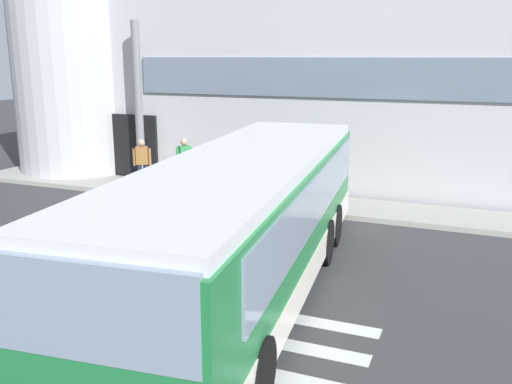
{
  "coord_description": "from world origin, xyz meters",
  "views": [
    {
      "loc": [
        5.39,
        -10.85,
        4.46
      ],
      "look_at": [
        0.91,
        0.26,
        1.5
      ],
      "focal_mm": 38.86,
      "sensor_mm": 36.0,
      "label": 1
    }
  ],
  "objects_px": {
    "bus_main_foreground": "(246,228)",
    "passenger_by_doorway": "(184,160)",
    "entry_support_column": "(139,103)",
    "passenger_near_column": "(142,162)",
    "safety_bollard_yellow": "(248,196)"
  },
  "relations": [
    {
      "from": "passenger_near_column",
      "to": "safety_bollard_yellow",
      "type": "xyz_separation_m",
      "value": [
        4.01,
        -0.65,
        -0.63
      ]
    },
    {
      "from": "bus_main_foreground",
      "to": "passenger_by_doorway",
      "type": "distance_m",
      "value": 8.42
    },
    {
      "from": "bus_main_foreground",
      "to": "safety_bollard_yellow",
      "type": "bearing_deg",
      "value": 112.47
    },
    {
      "from": "entry_support_column",
      "to": "bus_main_foreground",
      "type": "xyz_separation_m",
      "value": [
        7.03,
        -7.16,
        -1.54
      ]
    },
    {
      "from": "entry_support_column",
      "to": "passenger_near_column",
      "type": "height_order",
      "value": "entry_support_column"
    },
    {
      "from": "passenger_by_doorway",
      "to": "safety_bollard_yellow",
      "type": "distance_m",
      "value": 3.23
    },
    {
      "from": "passenger_near_column",
      "to": "passenger_by_doorway",
      "type": "height_order",
      "value": "same"
    },
    {
      "from": "bus_main_foreground",
      "to": "passenger_by_doorway",
      "type": "relative_size",
      "value": 6.61
    },
    {
      "from": "entry_support_column",
      "to": "bus_main_foreground",
      "type": "distance_m",
      "value": 10.15
    },
    {
      "from": "passenger_by_doorway",
      "to": "safety_bollard_yellow",
      "type": "bearing_deg",
      "value": -25.42
    },
    {
      "from": "bus_main_foreground",
      "to": "safety_bollard_yellow",
      "type": "xyz_separation_m",
      "value": [
        -2.22,
        5.36,
        -0.88
      ]
    },
    {
      "from": "entry_support_column",
      "to": "passenger_by_doorway",
      "type": "distance_m",
      "value": 2.67
    },
    {
      "from": "entry_support_column",
      "to": "passenger_near_column",
      "type": "relative_size",
      "value": 3.25
    },
    {
      "from": "entry_support_column",
      "to": "passenger_near_column",
      "type": "xyz_separation_m",
      "value": [
        0.8,
        -1.15,
        -1.8
      ]
    },
    {
      "from": "bus_main_foreground",
      "to": "passenger_near_column",
      "type": "relative_size",
      "value": 6.61
    }
  ]
}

